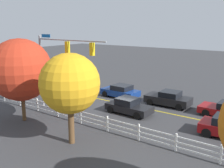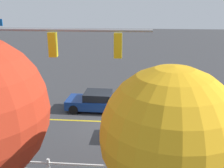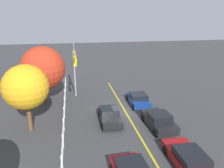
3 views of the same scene
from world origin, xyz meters
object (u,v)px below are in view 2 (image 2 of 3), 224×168
(car_1, at_px, (148,128))
(tree_1, at_px, (170,136))
(car_0, at_px, (96,101))
(car_3, at_px, (172,102))

(car_1, relative_size, tree_1, 0.69)
(car_0, height_order, tree_1, tree_1)
(car_0, relative_size, tree_1, 0.69)
(car_1, height_order, tree_1, tree_1)
(car_0, bearing_deg, car_1, 133.56)
(tree_1, bearing_deg, car_0, -71.75)
(car_1, xyz_separation_m, car_3, (-1.84, -4.13, 0.04))
(car_0, distance_m, tree_1, 12.04)
(car_0, relative_size, car_3, 0.94)
(car_0, bearing_deg, tree_1, 110.04)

